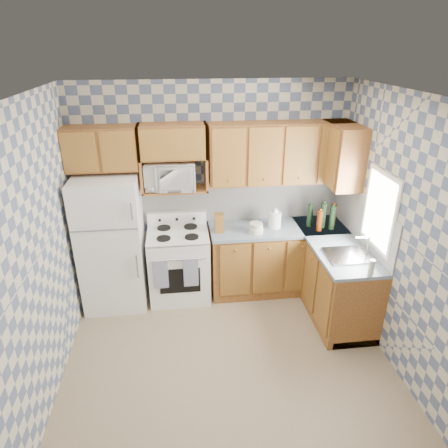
{
  "coord_description": "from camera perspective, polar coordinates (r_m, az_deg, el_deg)",
  "views": [
    {
      "loc": [
        -0.44,
        -3.23,
        3.1
      ],
      "look_at": [
        0.05,
        0.75,
        1.25
      ],
      "focal_mm": 32.0,
      "sensor_mm": 36.0,
      "label": 1
    }
  ],
  "objects": [
    {
      "name": "cooktop",
      "position": [
        5.01,
        -6.65,
        -1.39
      ],
      "size": [
        0.76,
        0.65,
        0.02
      ],
      "primitive_type": "cube",
      "color": "silver",
      "rests_on": "stove_body"
    },
    {
      "name": "countertop_right",
      "position": [
        4.95,
        15.6,
        -2.64
      ],
      "size": [
        0.63,
        1.6,
        0.04
      ],
      "primitive_type": "cube",
      "color": "slate",
      "rests_on": "base_cabinets_right"
    },
    {
      "name": "right_wall",
      "position": [
        4.25,
        24.01,
        -1.84
      ],
      "size": [
        0.02,
        3.2,
        2.7
      ],
      "primitive_type": "cube",
      "color": "#4F5A78",
      "rests_on": "ground"
    },
    {
      "name": "sink",
      "position": [
        4.66,
        17.25,
        -4.32
      ],
      "size": [
        0.48,
        0.4,
        0.03
      ],
      "primitive_type": "cube",
      "color": "#B7B7BC",
      "rests_on": "countertop_right"
    },
    {
      "name": "bottle_2",
      "position": [
        5.3,
        15.3,
        1.23
      ],
      "size": [
        0.07,
        0.07,
        0.29
      ],
      "primitive_type": "cylinder",
      "color": "#562208",
      "rests_on": "countertop_back"
    },
    {
      "name": "base_cabinets_right",
      "position": [
        5.17,
        15.07,
        -7.17
      ],
      "size": [
        0.6,
        1.6,
        0.88
      ],
      "primitive_type": "cube",
      "color": "#61360E",
      "rests_on": "floor"
    },
    {
      "name": "food_containers",
      "position": [
        4.97,
        4.6,
        -0.53
      ],
      "size": [
        0.19,
        0.19,
        0.12
      ],
      "primitive_type": null,
      "color": "beige",
      "rests_on": "countertop_back"
    },
    {
      "name": "soap_bottle",
      "position": [
        4.34,
        20.31,
        -5.83
      ],
      "size": [
        0.06,
        0.06,
        0.17
      ],
      "primitive_type": "cylinder",
      "color": "beige",
      "rests_on": "countertop_right"
    },
    {
      "name": "upper_cabinets_fridge",
      "position": [
        4.88,
        -17.14,
        10.28
      ],
      "size": [
        0.82,
        0.33,
        0.5
      ],
      "primitive_type": "cube",
      "color": "#61360E",
      "rests_on": "back_wall"
    },
    {
      "name": "backsplash_right",
      "position": [
        4.94,
        19.16,
        0.69
      ],
      "size": [
        0.02,
        1.6,
        0.56
      ],
      "primitive_type": "cube",
      "color": "silver",
      "rests_on": "right_wall"
    },
    {
      "name": "knife_block",
      "position": [
        4.95,
        -0.7,
        0.19
      ],
      "size": [
        0.11,
        0.11,
        0.24
      ],
      "primitive_type": "cube",
      "rotation": [
        0.0,
        0.0,
        -0.02
      ],
      "color": "brown",
      "rests_on": "countertop_back"
    },
    {
      "name": "stove_body",
      "position": [
        5.23,
        -6.41,
        -5.87
      ],
      "size": [
        0.76,
        0.65,
        0.9
      ],
      "primitive_type": "cube",
      "color": "white",
      "rests_on": "floor"
    },
    {
      "name": "upper_cabinets_right",
      "position": [
        5.05,
        16.46,
        9.44
      ],
      "size": [
        0.33,
        0.7,
        0.74
      ],
      "primitive_type": "cube",
      "color": "#61360E",
      "rests_on": "right_wall"
    },
    {
      "name": "window",
      "position": [
        4.56,
        21.35,
        1.77
      ],
      "size": [
        0.02,
        0.66,
        0.86
      ],
      "primitive_type": "cube",
      "color": "white",
      "rests_on": "right_wall"
    },
    {
      "name": "backguard",
      "position": [
        5.22,
        -6.75,
        0.87
      ],
      "size": [
        0.76,
        0.08,
        0.17
      ],
      "primitive_type": "cube",
      "color": "white",
      "rests_on": "cooktop"
    },
    {
      "name": "base_cabinets_back",
      "position": [
        5.4,
        7.49,
        -4.95
      ],
      "size": [
        1.75,
        0.6,
        0.88
      ],
      "primitive_type": "cube",
      "color": "#61360E",
      "rests_on": "floor"
    },
    {
      "name": "microwave",
      "position": [
        4.9,
        -7.61,
        6.93
      ],
      "size": [
        0.63,
        0.45,
        0.33
      ],
      "primitive_type": "imported",
      "rotation": [
        0.0,
        0.0,
        -0.08
      ],
      "color": "white",
      "rests_on": "microwave_shelf"
    },
    {
      "name": "bottle_4",
      "position": [
        5.21,
        12.16,
        1.22
      ],
      "size": [
        0.07,
        0.07,
        0.3
      ],
      "primitive_type": "cylinder",
      "color": "black",
      "rests_on": "countertop_back"
    },
    {
      "name": "backsplash_back",
      "position": [
        5.25,
        2.68,
        3.52
      ],
      "size": [
        2.6,
        0.02,
        0.56
      ],
      "primitive_type": "cube",
      "color": "silver",
      "rests_on": "back_wall"
    },
    {
      "name": "dish_towel_left",
      "position": [
        4.89,
        -9.03,
        -7.13
      ],
      "size": [
        0.18,
        0.02,
        0.38
      ],
      "primitive_type": "cube",
      "color": "navy",
      "rests_on": "stove_body"
    },
    {
      "name": "bottle_3",
      "position": [
        5.12,
        13.48,
        0.47
      ],
      "size": [
        0.07,
        0.07,
        0.26
      ],
      "primitive_type": "cylinder",
      "color": "#562208",
      "rests_on": "countertop_back"
    },
    {
      "name": "countertop_back",
      "position": [
        5.19,
        7.78,
        -0.57
      ],
      "size": [
        1.77,
        0.63,
        0.04
      ],
      "primitive_type": "cube",
      "color": "slate",
      "rests_on": "base_cabinets_back"
    },
    {
      "name": "upper_cabinets_back",
      "position": [
        4.99,
        8.01,
        10.03
      ],
      "size": [
        1.75,
        0.33,
        0.74
      ],
      "primitive_type": "cube",
      "color": "#61360E",
      "rests_on": "back_wall"
    },
    {
      "name": "bottle_0",
      "position": [
        5.2,
        13.95,
        1.2
      ],
      "size": [
        0.07,
        0.07,
        0.33
      ],
      "primitive_type": "cylinder",
      "color": "black",
      "rests_on": "countertop_back"
    },
    {
      "name": "back_wall",
      "position": [
        5.16,
        -1.71,
        4.92
      ],
      "size": [
        3.4,
        0.02,
        2.7
      ],
      "primitive_type": "cube",
      "color": "#4F5A78",
      "rests_on": "ground"
    },
    {
      "name": "floor",
      "position": [
        4.5,
        0.57,
        -18.79
      ],
      "size": [
        3.4,
        3.4,
        0.0
      ],
      "primitive_type": "plane",
      "color": "#887057",
      "rests_on": "ground"
    },
    {
      "name": "bottle_1",
      "position": [
        5.19,
        15.19,
        0.87
      ],
      "size": [
        0.07,
        0.07,
        0.31
      ],
      "primitive_type": "cylinder",
      "color": "black",
      "rests_on": "countertop_back"
    },
    {
      "name": "microwave_shelf",
      "position": [
        4.95,
        -6.98,
        4.94
      ],
      "size": [
        0.8,
        0.33,
        0.03
      ],
      "primitive_type": "cube",
      "color": "#61360E",
      "rests_on": "back_wall"
    },
    {
      "name": "dish_towel_right",
      "position": [
        4.89,
        -4.75,
        -6.92
      ],
      "size": [
        0.18,
        0.02,
        0.38
      ],
      "primitive_type": "cube",
      "color": "navy",
      "rests_on": "stove_body"
    },
    {
      "name": "refrigerator",
      "position": [
        5.09,
        -15.71,
        -2.62
      ],
      "size": [
        0.75,
        0.7,
        1.68
      ],
      "primitive_type": "cube",
      "color": "white",
      "rests_on": "floor"
    },
    {
      "name": "electric_kettle",
      "position": [
        5.12,
        7.26,
        0.6
      ],
      "size": [
        0.16,
        0.16,
        0.2
      ],
      "primitive_type": "cylinder",
      "color": "white",
      "rests_on": "countertop_back"
    }
  ]
}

